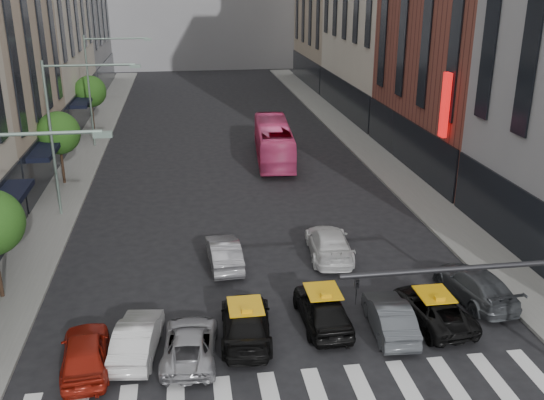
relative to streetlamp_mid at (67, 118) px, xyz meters
name	(u,v)px	position (x,y,z in m)	size (l,w,h in m)	color
sidewalk_left	(78,167)	(-1.46, 10.00, -5.83)	(3.00, 96.00, 0.15)	slate
sidewalk_right	(374,155)	(21.54, 10.00, -5.83)	(3.00, 96.00, 0.15)	slate
tree_mid	(59,133)	(-1.76, 6.00, -2.25)	(2.88, 2.88, 4.95)	black
tree_far	(90,92)	(-1.76, 22.00, -2.25)	(2.88, 2.88, 4.95)	black
streetlamp_mid	(67,118)	(0.00, 0.00, 0.00)	(5.38, 0.25, 9.00)	gray
streetlamp_far	(100,76)	(0.00, 16.00, 0.00)	(5.38, 0.25, 9.00)	gray
liberty_sign	(445,105)	(22.64, 0.00, 0.10)	(0.30, 0.70, 4.00)	red
car_red	(85,352)	(2.64, -15.81, -5.20)	(1.67, 4.14, 1.41)	maroon
car_white_front	(137,338)	(4.45, -15.09, -5.22)	(1.44, 4.13, 1.36)	#BCBCBC
car_silver	(190,343)	(6.40, -15.62, -5.31)	(1.97, 4.26, 1.19)	#949599
taxi_left	(246,322)	(8.60, -14.61, -5.21)	(1.94, 4.78, 1.39)	black
taxi_center	(322,308)	(11.80, -14.10, -5.15)	(1.78, 4.41, 1.50)	black
car_grey_mid	(390,317)	(14.34, -15.02, -5.23)	(1.43, 4.11, 1.36)	#3E4246
taxi_right	(433,308)	(16.35, -14.56, -5.28)	(2.07, 4.50, 1.25)	black
car_grey_curb	(475,285)	(18.92, -13.05, -5.21)	(1.96, 4.81, 1.40)	#404448
car_row2_left	(224,253)	(8.22, -8.08, -5.21)	(1.47, 4.22, 1.39)	#A0A0A5
car_row2_right	(329,243)	(13.58, -7.81, -5.18)	(2.04, 5.01, 1.45)	white
bus	(274,142)	(13.38, 9.85, -4.40)	(2.52, 10.76, 3.00)	#DF417D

